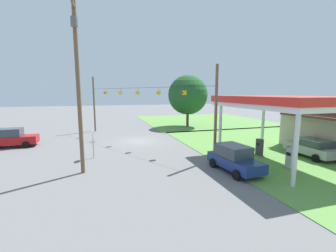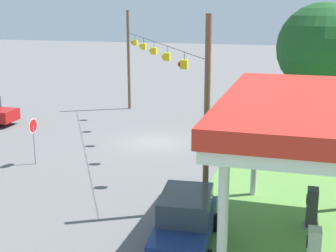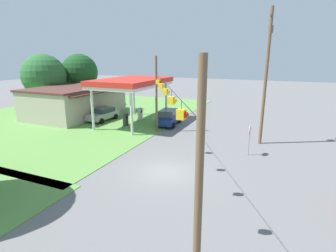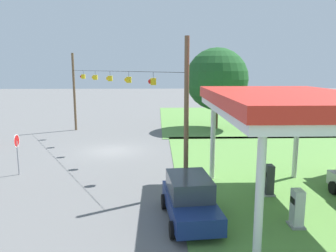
{
  "view_description": "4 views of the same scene",
  "coord_description": "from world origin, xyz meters",
  "px_view_note": "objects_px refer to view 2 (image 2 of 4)",
  "views": [
    {
      "loc": [
        25.62,
        -4.19,
        5.61
      ],
      "look_at": [
        5.89,
        1.79,
        2.56
      ],
      "focal_mm": 24.0,
      "sensor_mm": 36.0,
      "label": 1
    },
    {
      "loc": [
        26.56,
        8.42,
        8.14
      ],
      "look_at": [
        2.05,
        1.44,
        1.65
      ],
      "focal_mm": 50.0,
      "sensor_mm": 36.0,
      "label": 2
    },
    {
      "loc": [
        -15.44,
        -6.84,
        7.83
      ],
      "look_at": [
        5.03,
        1.98,
        1.91
      ],
      "focal_mm": 28.0,
      "sensor_mm": 36.0,
      "label": 3
    },
    {
      "loc": [
        25.08,
        3.56,
        6.38
      ],
      "look_at": [
        4.07,
        4.25,
        2.67
      ],
      "focal_mm": 35.0,
      "sensor_mm": 36.0,
      "label": 4
    }
  ],
  "objects_px": {
    "gas_station_canopy": "(322,113)",
    "stop_sign_roadside": "(33,131)",
    "fuel_pump_near": "(312,209)",
    "car_at_pumps_front": "(185,220)",
    "tree_west_verge": "(322,48)"
  },
  "relations": [
    {
      "from": "gas_station_canopy",
      "to": "fuel_pump_near",
      "type": "relative_size",
      "value": 6.35
    },
    {
      "from": "gas_station_canopy",
      "to": "stop_sign_roadside",
      "type": "height_order",
      "value": "gas_station_canopy"
    },
    {
      "from": "car_at_pumps_front",
      "to": "fuel_pump_near",
      "type": "bearing_deg",
      "value": 115.74
    },
    {
      "from": "gas_station_canopy",
      "to": "stop_sign_roadside",
      "type": "relative_size",
      "value": 4.04
    },
    {
      "from": "gas_station_canopy",
      "to": "fuel_pump_near",
      "type": "bearing_deg",
      "value": -179.95
    },
    {
      "from": "tree_west_verge",
      "to": "stop_sign_roadside",
      "type": "bearing_deg",
      "value": -44.54
    },
    {
      "from": "car_at_pumps_front",
      "to": "stop_sign_roadside",
      "type": "height_order",
      "value": "stop_sign_roadside"
    },
    {
      "from": "fuel_pump_near",
      "to": "stop_sign_roadside",
      "type": "distance_m",
      "value": 14.6
    },
    {
      "from": "gas_station_canopy",
      "to": "stop_sign_roadside",
      "type": "bearing_deg",
      "value": -111.23
    },
    {
      "from": "gas_station_canopy",
      "to": "fuel_pump_near",
      "type": "height_order",
      "value": "gas_station_canopy"
    },
    {
      "from": "fuel_pump_near",
      "to": "tree_west_verge",
      "type": "bearing_deg",
      "value": 178.11
    },
    {
      "from": "fuel_pump_near",
      "to": "stop_sign_roadside",
      "type": "relative_size",
      "value": 0.64
    },
    {
      "from": "gas_station_canopy",
      "to": "fuel_pump_near",
      "type": "xyz_separation_m",
      "value": [
        -1.7,
        -0.0,
        -4.1
      ]
    },
    {
      "from": "fuel_pump_near",
      "to": "car_at_pumps_front",
      "type": "distance_m",
      "value": 5.01
    },
    {
      "from": "stop_sign_roadside",
      "to": "fuel_pump_near",
      "type": "bearing_deg",
      "value": -104.98
    }
  ]
}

